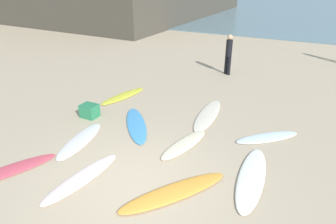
# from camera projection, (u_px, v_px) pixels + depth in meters

# --- Properties ---
(ground_plane) EXTENTS (120.00, 120.00, 0.00)m
(ground_plane) POSITION_uv_depth(u_px,v_px,m) (133.00, 186.00, 6.57)
(ground_plane) COLOR tan
(ocean_water) EXTENTS (120.00, 40.00, 0.08)m
(ocean_water) POSITION_uv_depth(u_px,v_px,m) (297.00, 9.00, 36.82)
(ocean_water) COLOR slate
(ocean_water) RESTS_ON ground_plane
(surfboard_0) EXTENTS (0.82, 2.62, 0.07)m
(surfboard_0) POSITION_uv_depth(u_px,v_px,m) (208.00, 115.00, 9.74)
(surfboard_0) COLOR #EEE2C9
(surfboard_0) RESTS_ON ground_plane
(surfboard_1) EXTENTS (0.93, 2.15, 0.07)m
(surfboard_1) POSITION_uv_depth(u_px,v_px,m) (80.00, 141.00, 8.27)
(surfboard_1) COLOR white
(surfboard_1) RESTS_ON ground_plane
(surfboard_2) EXTENTS (1.92, 2.22, 0.06)m
(surfboard_2) POSITION_uv_depth(u_px,v_px,m) (136.00, 125.00, 9.13)
(surfboard_2) COLOR #469BE0
(surfboard_2) RESTS_ON ground_plane
(surfboard_3) EXTENTS (1.90, 2.42, 0.09)m
(surfboard_3) POSITION_uv_depth(u_px,v_px,m) (174.00, 192.00, 6.33)
(surfboard_3) COLOR gold
(surfboard_3) RESTS_ON ground_plane
(surfboard_4) EXTENTS (0.87, 1.98, 0.08)m
(surfboard_4) POSITION_uv_depth(u_px,v_px,m) (184.00, 144.00, 8.09)
(surfboard_4) COLOR beige
(surfboard_4) RESTS_ON ground_plane
(surfboard_5) EXTENTS (1.38, 2.16, 0.07)m
(surfboard_5) POSITION_uv_depth(u_px,v_px,m) (10.00, 170.00, 7.04)
(surfboard_5) COLOR #D64C5C
(surfboard_5) RESTS_ON ground_plane
(surfboard_6) EXTENTS (0.91, 2.19, 0.08)m
(surfboard_6) POSITION_uv_depth(u_px,v_px,m) (123.00, 96.00, 11.20)
(surfboard_6) COLOR yellow
(surfboard_6) RESTS_ON ground_plane
(surfboard_7) EXTENTS (1.76, 1.68, 0.08)m
(surfboard_7) POSITION_uv_depth(u_px,v_px,m) (267.00, 137.00, 8.41)
(surfboard_7) COLOR white
(surfboard_7) RESTS_ON ground_plane
(surfboard_8) EXTENTS (0.74, 2.25, 0.07)m
(surfboard_8) POSITION_uv_depth(u_px,v_px,m) (82.00, 178.00, 6.78)
(surfboard_8) COLOR silver
(surfboard_8) RESTS_ON ground_plane
(surfboard_9) EXTENTS (0.78, 2.58, 0.07)m
(surfboard_9) POSITION_uv_depth(u_px,v_px,m) (252.00, 177.00, 6.79)
(surfboard_9) COLOR white
(surfboard_9) RESTS_ON ground_plane
(beachgoer_mid) EXTENTS (0.38, 0.38, 1.80)m
(beachgoer_mid) POSITION_uv_depth(u_px,v_px,m) (229.00, 52.00, 13.25)
(beachgoer_mid) COLOR black
(beachgoer_mid) RESTS_ON ground_plane
(beach_cooler) EXTENTS (0.52, 0.43, 0.43)m
(beach_cooler) POSITION_uv_depth(u_px,v_px,m) (90.00, 111.00, 9.60)
(beach_cooler) COLOR #287F51
(beach_cooler) RESTS_ON ground_plane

